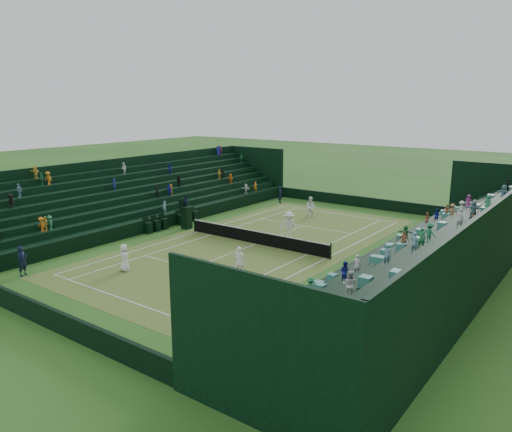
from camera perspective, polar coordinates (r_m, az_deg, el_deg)
The scene contains 17 objects.
ground at distance 34.53m, azimuth 0.00°, elevation -3.24°, with size 160.00×160.00×0.00m, color #23571B.
court_surface at distance 34.52m, azimuth 0.00°, elevation -3.23°, with size 12.97×26.77×0.01m, color #407E2A.
perimeter_wall_north at distance 47.77m, azimuth 11.40°, elevation 1.67°, with size 17.17×0.20×1.00m, color black.
perimeter_wall_south at distance 24.24m, azimuth -23.31°, elevation -10.27°, with size 17.17×0.20×1.00m, color black.
perimeter_wall_east at distance 30.34m, azimuth 13.05°, elevation -4.90°, with size 0.20×31.77×1.00m, color black.
perimeter_wall_west at distance 39.86m, azimuth -9.86°, elevation -0.48°, with size 0.20×31.77×1.00m, color black.
north_grandstand at distance 28.74m, azimuth 20.81°, elevation -4.24°, with size 6.60×32.00×4.90m.
south_grandstand at distance 42.71m, azimuth -13.80°, elevation 1.67°, with size 6.60×32.00×4.90m.
tennis_net at distance 34.38m, azimuth 0.00°, elevation -2.39°, with size 11.67×0.10×1.06m.
umpire_chair at distance 38.89m, azimuth -7.98°, elevation 0.17°, with size 0.82×0.82×2.58m.
courtside_chairs at distance 39.76m, azimuth -9.55°, elevation -0.57°, with size 0.55×5.52×1.20m.
player_near_west at distance 29.90m, azimuth -14.81°, elevation -4.64°, with size 0.79×0.51×1.62m, color white.
player_near_east at distance 28.25m, azimuth -1.94°, elevation -5.15°, with size 0.62×0.41×1.70m, color white.
player_far_west at distance 42.39m, azimuth 6.30°, elevation 0.99°, with size 0.88×0.68×1.81m, color white.
player_far_east at distance 35.63m, azimuth 3.80°, elevation -1.08°, with size 1.30×0.75×2.01m, color white.
line_judge_north at distance 48.45m, azimuth 2.80°, elevation 2.45°, with size 0.60×0.39×1.63m, color black.
line_judge_south at distance 31.11m, azimuth -25.14°, elevation -4.68°, with size 0.63×0.41×1.72m, color black.
Camera 1 is at (19.71, -26.67, 9.61)m, focal length 35.00 mm.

